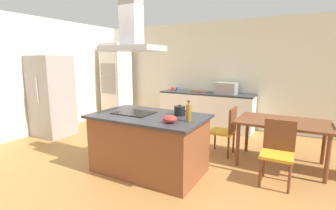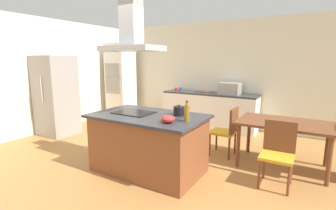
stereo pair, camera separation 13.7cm
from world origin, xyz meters
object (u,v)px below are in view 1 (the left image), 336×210
refrigerator (52,96)px  range_hood (132,34)px  dining_table (283,126)px  coffee_mug_blue (177,89)px  wall_oven_stack (116,81)px  countertop_microwave (226,88)px  chair_at_left_end (227,128)px  olive_oil_bottle (188,113)px  mixing_bowl (170,119)px  coffee_mug_red (173,89)px  tea_kettle (180,111)px  cutting_board (198,92)px  chair_facing_island (278,148)px  cooktop (134,113)px

refrigerator → range_hood: size_ratio=2.02×
dining_table → range_hood: size_ratio=1.56×
coffee_mug_blue → wall_oven_stack: (-1.95, -0.21, 0.16)m
countertop_microwave → coffee_mug_blue: size_ratio=5.56×
refrigerator → chair_at_left_end: refrigerator is taller
olive_oil_bottle → mixing_bowl: size_ratio=1.51×
coffee_mug_red → chair_at_left_end: bearing=-39.2°
tea_kettle → cutting_board: size_ratio=0.65×
cutting_board → chair_facing_island: 3.22m
wall_oven_stack → range_hood: (2.62, -2.65, 1.00)m
cutting_board → chair_facing_island: cutting_board is taller
tea_kettle → countertop_microwave: countertop_microwave is taller
cooktop → tea_kettle: (0.70, 0.20, 0.06)m
tea_kettle → olive_oil_bottle: bearing=-45.8°
countertop_microwave → wall_oven_stack: (-3.27, -0.23, 0.06)m
cooktop → range_hood: size_ratio=0.67×
wall_oven_stack → tea_kettle: bearing=-36.3°
refrigerator → olive_oil_bottle: bearing=-9.0°
cutting_board → wall_oven_stack: (-2.53, -0.28, 0.19)m
mixing_bowl → countertop_microwave: countertop_microwave is taller
cooktop → dining_table: size_ratio=0.43×
tea_kettle → cutting_board: tea_kettle is taller
cutting_board → chair_at_left_end: size_ratio=0.38×
coffee_mug_blue → chair_facing_island: 3.59m
coffee_mug_red → range_hood: 3.15m
dining_table → refrigerator: bearing=-171.4°
coffee_mug_blue → cutting_board: bearing=7.0°
olive_oil_bottle → range_hood: bearing=176.0°
olive_oil_bottle → mixing_bowl: (-0.19, -0.18, -0.07)m
refrigerator → dining_table: size_ratio=1.30×
tea_kettle → chair_at_left_end: tea_kettle is taller
coffee_mug_blue → wall_oven_stack: wall_oven_stack is taller
dining_table → cutting_board: bearing=141.8°
wall_oven_stack → refrigerator: size_ratio=1.21×
countertop_microwave → range_hood: (-0.65, -2.88, 1.06)m
cutting_board → coffee_mug_blue: bearing=-173.0°
coffee_mug_red → chair_at_left_end: 2.55m
countertop_microwave → chair_at_left_end: size_ratio=0.56×
mixing_bowl → chair_at_left_end: size_ratio=0.21×
tea_kettle → refrigerator: 3.42m
coffee_mug_blue → dining_table: bearing=-30.7°
cooktop → chair_facing_island: bearing=15.5°
chair_facing_island → wall_oven_stack: bearing=156.1°
cooktop → olive_oil_bottle: olive_oil_bottle is taller
cooktop → wall_oven_stack: bearing=134.7°
olive_oil_bottle → dining_table: 1.74m
cooktop → coffee_mug_blue: (-0.67, 2.86, 0.04)m
olive_oil_bottle → refrigerator: 3.72m
olive_oil_bottle → coffee_mug_red: (-1.77, 2.89, -0.08)m
chair_at_left_end → tea_kettle: bearing=-113.2°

